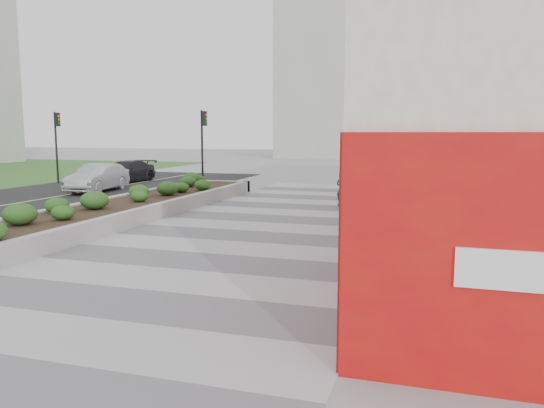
{
  "coord_description": "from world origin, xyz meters",
  "views": [
    {
      "loc": [
        5.07,
        -9.24,
        2.99
      ],
      "look_at": [
        0.89,
        4.14,
        1.1
      ],
      "focal_mm": 35.0,
      "sensor_mm": 36.0,
      "label": 1
    }
  ],
  "objects_px": {
    "traffic_signal_near": "(203,137)",
    "car_silver": "(98,178)",
    "traffic_signal_far": "(57,137)",
    "car_dark": "(126,172)",
    "planter": "(125,205)",
    "skateboarder": "(342,189)"
  },
  "relations": [
    {
      "from": "planter",
      "to": "car_dark",
      "type": "relative_size",
      "value": 4.01
    },
    {
      "from": "planter",
      "to": "skateboarder",
      "type": "xyz_separation_m",
      "value": [
        6.95,
        4.73,
        0.33
      ]
    },
    {
      "from": "traffic_signal_near",
      "to": "car_dark",
      "type": "xyz_separation_m",
      "value": [
        -5.66,
        1.12,
        -2.11
      ]
    },
    {
      "from": "traffic_signal_far",
      "to": "skateboarder",
      "type": "xyz_separation_m",
      "value": [
        17.88,
        -5.27,
        -2.01
      ]
    },
    {
      "from": "skateboarder",
      "to": "traffic_signal_near",
      "type": "bearing_deg",
      "value": 124.6
    },
    {
      "from": "traffic_signal_far",
      "to": "car_dark",
      "type": "bearing_deg",
      "value": 24.6
    },
    {
      "from": "skateboarder",
      "to": "car_dark",
      "type": "xyz_separation_m",
      "value": [
        -14.34,
        6.89,
        -0.1
      ]
    },
    {
      "from": "traffic_signal_near",
      "to": "traffic_signal_far",
      "type": "distance_m",
      "value": 9.21
    },
    {
      "from": "traffic_signal_near",
      "to": "skateboarder",
      "type": "distance_m",
      "value": 10.61
    },
    {
      "from": "planter",
      "to": "traffic_signal_near",
      "type": "height_order",
      "value": "traffic_signal_near"
    },
    {
      "from": "traffic_signal_near",
      "to": "car_dark",
      "type": "height_order",
      "value": "traffic_signal_near"
    },
    {
      "from": "car_silver",
      "to": "car_dark",
      "type": "distance_m",
      "value": 5.08
    },
    {
      "from": "traffic_signal_near",
      "to": "planter",
      "type": "bearing_deg",
      "value": -80.65
    },
    {
      "from": "planter",
      "to": "car_silver",
      "type": "relative_size",
      "value": 4.23
    },
    {
      "from": "planter",
      "to": "skateboarder",
      "type": "height_order",
      "value": "skateboarder"
    },
    {
      "from": "traffic_signal_far",
      "to": "car_dark",
      "type": "height_order",
      "value": "traffic_signal_far"
    },
    {
      "from": "traffic_signal_near",
      "to": "car_silver",
      "type": "relative_size",
      "value": 0.99
    },
    {
      "from": "traffic_signal_far",
      "to": "car_dark",
      "type": "relative_size",
      "value": 0.94
    },
    {
      "from": "planter",
      "to": "car_dark",
      "type": "bearing_deg",
      "value": 122.44
    },
    {
      "from": "traffic_signal_near",
      "to": "car_silver",
      "type": "distance_m",
      "value": 5.98
    },
    {
      "from": "traffic_signal_far",
      "to": "car_silver",
      "type": "distance_m",
      "value": 6.31
    },
    {
      "from": "traffic_signal_near",
      "to": "skateboarder",
      "type": "xyz_separation_m",
      "value": [
        8.68,
        -5.77,
        -2.01
      ]
    }
  ]
}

